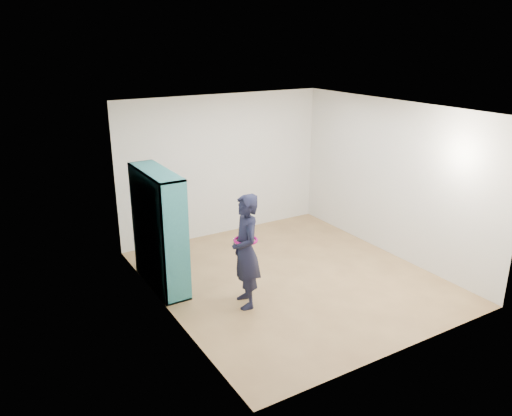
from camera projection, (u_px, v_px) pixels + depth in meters
floor at (291, 277)px, 7.76m from camera, size 4.50×4.50×0.00m
ceiling at (295, 109)px, 6.91m from camera, size 4.50×4.50×0.00m
wall_left at (164, 222)px, 6.37m from camera, size 0.02×4.50×2.60m
wall_right at (392, 179)px, 8.30m from camera, size 0.02×4.50×2.60m
wall_back at (223, 166)px, 9.16m from camera, size 4.00×0.02×2.60m
wall_front at (409, 251)px, 5.51m from camera, size 4.00×0.02×2.60m
bookshelf at (157, 232)px, 7.24m from camera, size 0.39×1.33×1.77m
person at (246, 251)px, 6.72m from camera, size 0.52×0.66×1.60m
smartphone at (234, 243)px, 6.73m from camera, size 0.03×0.10×0.13m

